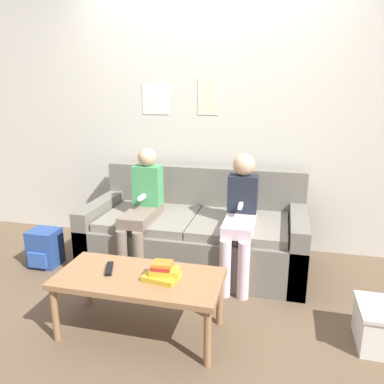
# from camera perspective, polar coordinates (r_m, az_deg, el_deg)

# --- Properties ---
(ground_plane) EXTENTS (10.00, 10.00, 0.00)m
(ground_plane) POSITION_cam_1_polar(r_m,az_deg,el_deg) (3.05, -1.99, -15.15)
(ground_plane) COLOR brown
(wall_back) EXTENTS (8.00, 0.06, 2.60)m
(wall_back) POSITION_cam_1_polar(r_m,az_deg,el_deg) (3.71, 2.54, 11.61)
(wall_back) COLOR beige
(wall_back) RESTS_ON ground_plane
(couch) EXTENTS (1.92, 0.90, 0.83)m
(couch) POSITION_cam_1_polar(r_m,az_deg,el_deg) (3.42, 0.56, -6.44)
(couch) COLOR #6B665B
(couch) RESTS_ON ground_plane
(coffee_table) EXTENTS (1.06, 0.49, 0.41)m
(coffee_table) POSITION_cam_1_polar(r_m,az_deg,el_deg) (2.48, -8.07, -13.46)
(coffee_table) COLOR #8E6642
(coffee_table) RESTS_ON ground_plane
(person_left) EXTENTS (0.24, 0.60, 1.06)m
(person_left) POSITION_cam_1_polar(r_m,az_deg,el_deg) (3.24, -7.56, -2.03)
(person_left) COLOR #756656
(person_left) RESTS_ON ground_plane
(person_right) EXTENTS (0.24, 0.60, 1.04)m
(person_right) POSITION_cam_1_polar(r_m,az_deg,el_deg) (3.05, 7.39, -3.00)
(person_right) COLOR silver
(person_right) RESTS_ON ground_plane
(tv_remote) EXTENTS (0.10, 0.17, 0.02)m
(tv_remote) POSITION_cam_1_polar(r_m,az_deg,el_deg) (2.55, -12.48, -11.32)
(tv_remote) COLOR black
(tv_remote) RESTS_ON coffee_table
(book_stack) EXTENTS (0.23, 0.19, 0.11)m
(book_stack) POSITION_cam_1_polar(r_m,az_deg,el_deg) (2.38, -4.50, -12.09)
(book_stack) COLOR gold
(book_stack) RESTS_ON coffee_table
(backpack) EXTENTS (0.25, 0.25, 0.33)m
(backpack) POSITION_cam_1_polar(r_m,az_deg,el_deg) (3.66, -21.51, -7.94)
(backpack) COLOR #284789
(backpack) RESTS_ON ground_plane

